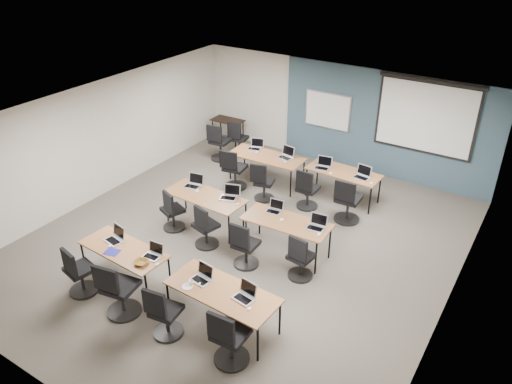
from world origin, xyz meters
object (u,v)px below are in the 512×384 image
Objects in this scene: task_chair_6 at (244,248)px; task_chair_9 at (263,185)px; task_chair_0 at (79,275)px; task_chair_1 at (118,293)px; training_table_mid_right at (286,223)px; task_chair_5 at (205,230)px; laptop_1 at (153,253)px; laptop_7 at (317,225)px; laptop_0 at (116,237)px; task_chair_7 at (300,261)px; projector_screen at (426,113)px; task_chair_8 at (234,172)px; training_table_front_right at (222,293)px; laptop_5 at (230,195)px; laptop_3 at (245,294)px; training_table_mid_left at (205,198)px; utility_table at (228,123)px; laptop_8 at (256,146)px; task_chair_2 at (164,316)px; laptop_11 at (362,175)px; task_chair_10 at (307,192)px; training_table_back_right at (344,173)px; laptop_4 at (194,183)px; laptop_10 at (323,165)px; laptop_2 at (202,276)px; spare_chair_b at (219,145)px; whiteboard at (328,111)px; training_table_front_left at (124,251)px; task_chair_3 at (229,341)px; task_chair_4 at (172,214)px; spare_chair_a at (238,141)px; training_table_back_left at (266,157)px; task_chair_11 at (347,204)px; laptop_9 at (286,155)px.

task_chair_9 is at bearing 111.58° from task_chair_6.
task_chair_1 is at bearing 12.26° from task_chair_0.
training_table_mid_right is 1.77× the size of task_chair_5.
laptop_1 is 0.89× the size of laptop_7.
training_table_mid_right is 5.04× the size of laptop_0.
task_chair_0 is 1.04× the size of task_chair_7.
projector_screen is at bearing 68.36° from task_chair_6.
training_table_front_right is at bearing -65.86° from task_chair_8.
laptop_3 is at bearing -70.55° from laptop_5.
training_table_mid_left is 4.45m from utility_table.
laptop_8 is at bearing 101.20° from training_table_mid_left.
laptop_3 is at bearing 26.55° from task_chair_2.
task_chair_2 is at bearing -93.19° from laptop_11.
utility_table is at bearing 150.61° from task_chair_10.
training_table_back_right is 2.42m from laptop_8.
task_chair_5 reaches higher than utility_table.
projector_screen is 2.51× the size of task_chair_7.
task_chair_2 is 2.75× the size of laptop_4.
training_table_front_right is 5.30× the size of laptop_10.
laptop_5 is at bearing 173.07° from laptop_7.
laptop_1 is 1.24m from task_chair_2.
projector_screen is 6.79m from laptop_2.
task_chair_6 is 3.17m from task_chair_8.
task_chair_9 is at bearing -36.88° from spare_chair_b.
whiteboard is 2.04m from laptop_10.
laptop_4 is at bearing -70.90° from spare_chair_b.
training_table_mid_left is 2.24m from laptop_1.
training_table_front_left is 4.90× the size of laptop_0.
laptop_11 reaches higher than task_chair_5.
laptop_0 is at bearing -138.59° from training_table_mid_right.
task_chair_3 reaches higher than task_chair_4.
spare_chair_b is at bearing 110.19° from laptop_5.
spare_chair_a is at bearing 120.37° from task_chair_3.
laptop_1 is at bearing -91.54° from whiteboard.
laptop_10 reaches higher than laptop_7.
task_chair_7 is 0.93× the size of spare_chair_b.
task_chair_9 reaches higher than training_table_front_left.
laptop_0 is 5.53m from laptop_11.
task_chair_3 reaches higher than laptop_4.
training_table_mid_right is 1.47m from laptop_5.
task_chair_2 is 3.31m from laptop_7.
laptop_2 is at bearing -72.07° from training_table_back_left.
task_chair_11 reaches higher than laptop_11.
laptop_5 reaches higher than spare_chair_a.
laptop_9 reaches higher than laptop_7.
projector_screen is 7.46m from training_table_front_left.
task_chair_5 is at bearing -110.61° from laptop_5.
task_chair_1 is (-1.61, -0.70, -0.25)m from training_table_front_right.
projector_screen reaches higher than task_chair_10.
spare_chair_b is (-1.71, 5.17, -0.25)m from training_table_front_left.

